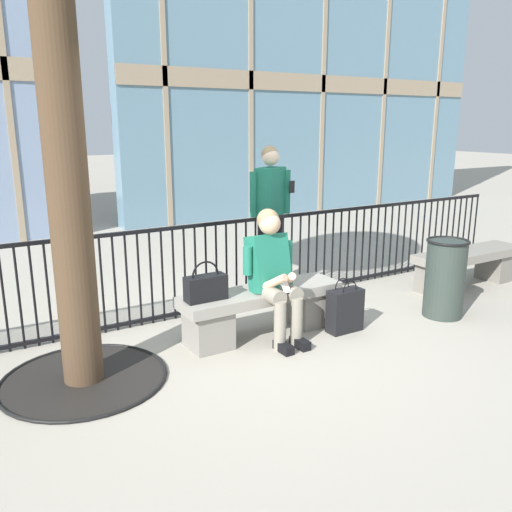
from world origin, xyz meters
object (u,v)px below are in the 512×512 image
Objects in this scene: seated_person_with_phone at (273,271)px; shopping_bag at (345,310)px; bystander_at_railing at (270,207)px; stone_bench at (261,307)px; trash_can at (445,277)px; stone_bench_far at (469,265)px; handbag_on_bench at (206,287)px.

seated_person_with_phone reaches higher than shopping_bag.
shopping_bag is at bearing -94.99° from bystander_at_railing.
shopping_bag reaches higher than stone_bench.
stone_bench is 1.32× the size of seated_person_with_phone.
stone_bench_far is at bearing 26.25° from trash_can.
seated_person_with_phone reaches higher than stone_bench_far.
handbag_on_bench reaches higher than stone_bench.
seated_person_with_phone is at bearing 162.15° from shopping_bag.
trash_can is (1.88, -0.55, 0.15)m from stone_bench.
seated_person_with_phone is 2.32× the size of shopping_bag.
handbag_on_bench is at bearing -179.87° from stone_bench_far.
handbag_on_bench is 0.71× the size of shopping_bag.
bystander_at_railing is (0.82, 1.34, 0.35)m from seated_person_with_phone.
seated_person_with_phone is 1.49× the size of trash_can.
stone_bench is 4.34× the size of handbag_on_bench.
bystander_at_railing reaches higher than trash_can.
bystander_at_railing is at bearing 150.38° from stone_bench_far.
bystander_at_railing is 1.07× the size of stone_bench_far.
handbag_on_bench reaches higher than stone_bench_far.
stone_bench_far is (2.13, -1.21, -0.73)m from bystander_at_railing.
shopping_bag is 2.30m from stone_bench_far.
bystander_at_railing is (0.87, 1.21, 0.73)m from stone_bench.
seated_person_with_phone is 1.90m from trash_can.
stone_bench_far is at bearing -0.03° from stone_bench.
stone_bench_far is (2.27, 0.35, 0.06)m from shopping_bag.
trash_can is at bearing -12.97° from seated_person_with_phone.
seated_person_with_phone is 0.84m from shopping_bag.
stone_bench_far is (2.95, 0.13, -0.38)m from seated_person_with_phone.
shopping_bag is at bearing -25.50° from stone_bench.
handbag_on_bench is 2.53m from trash_can.
handbag_on_bench reaches higher than shopping_bag.
trash_can is (-1.11, -0.55, 0.15)m from stone_bench_far.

